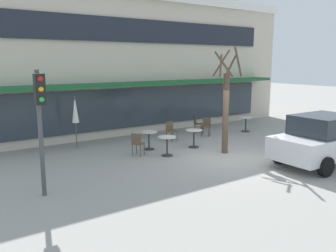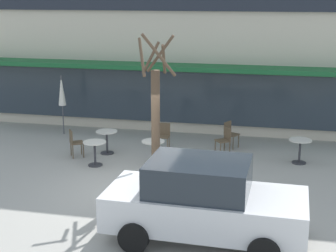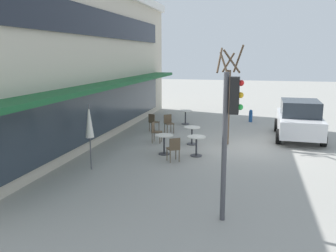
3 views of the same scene
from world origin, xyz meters
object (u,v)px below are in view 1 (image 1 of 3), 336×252
at_px(cafe_table_streetside, 149,137).
at_px(cafe_table_mid_patio, 194,135).
at_px(cafe_table_by_tree, 246,122).
at_px(cafe_chair_3, 197,123).
at_px(cafe_chair_0, 171,129).
at_px(patio_umbrella_green_folded, 75,110).
at_px(street_tree, 226,106).
at_px(parked_sedan, 325,139).
at_px(traffic_light_pole, 40,112).
at_px(fire_hydrant, 325,132).
at_px(cafe_chair_2, 137,143).
at_px(cafe_chair_1, 206,125).
at_px(cafe_table_near_wall, 167,143).

distance_m(cafe_table_streetside, cafe_table_mid_patio, 1.92).
distance_m(cafe_table_by_tree, cafe_chair_3, 2.57).
bearing_deg(cafe_chair_0, patio_umbrella_green_folded, 165.42).
bearing_deg(street_tree, parked_sedan, -59.71).
xyz_separation_m(cafe_table_mid_patio, traffic_light_pole, (-6.80, -2.02, 1.78)).
relative_size(cafe_table_streetside, fire_hydrant, 1.08).
bearing_deg(cafe_chair_0, cafe_chair_2, -151.26).
bearing_deg(cafe_chair_2, traffic_light_pole, -152.01).
bearing_deg(patio_umbrella_green_folded, traffic_light_pole, -119.56).
distance_m(cafe_table_by_tree, traffic_light_pole, 11.75).
relative_size(cafe_chair_0, cafe_chair_3, 1.00).
distance_m(cafe_chair_2, traffic_light_pole, 5.02).
distance_m(cafe_table_streetside, cafe_chair_2, 1.06).
bearing_deg(cafe_table_by_tree, cafe_chair_2, -172.26).
relative_size(cafe_table_mid_patio, fire_hydrant, 1.08).
bearing_deg(cafe_chair_2, cafe_chair_1, 16.01).
relative_size(cafe_table_by_tree, cafe_chair_3, 0.85).
bearing_deg(patio_umbrella_green_folded, cafe_table_streetside, -38.77).
bearing_deg(cafe_table_by_tree, cafe_chair_1, 170.86).
distance_m(cafe_table_streetside, fire_hydrant, 8.27).
distance_m(cafe_table_near_wall, cafe_chair_0, 2.67).
distance_m(cafe_table_streetside, cafe_chair_3, 4.16).
xyz_separation_m(cafe_table_by_tree, cafe_chair_2, (-7.02, -0.95, 0.01)).
bearing_deg(cafe_chair_2, street_tree, -27.32).
bearing_deg(cafe_chair_1, cafe_chair_3, 83.87).
bearing_deg(street_tree, cafe_chair_1, 61.79).
bearing_deg(cafe_table_streetside, cafe_chair_2, -146.58).
relative_size(cafe_table_streetside, cafe_chair_1, 0.85).
bearing_deg(cafe_chair_3, patio_umbrella_green_folded, 176.84).
height_order(cafe_chair_1, cafe_chair_2, same).
height_order(cafe_table_streetside, cafe_table_by_tree, same).
distance_m(patio_umbrella_green_folded, fire_hydrant, 11.29).
xyz_separation_m(cafe_table_near_wall, street_tree, (2.15, -0.94, 1.38)).
distance_m(cafe_table_mid_patio, fire_hydrant, 6.35).
relative_size(cafe_table_by_tree, street_tree, 0.18).
xyz_separation_m(cafe_table_streetside, cafe_table_mid_patio, (1.76, -0.77, 0.00)).
height_order(cafe_table_by_tree, cafe_chair_1, cafe_chair_1).
distance_m(cafe_table_by_tree, fire_hydrant, 3.80).
xyz_separation_m(cafe_chair_2, traffic_light_pole, (-4.15, -2.21, 1.77)).
xyz_separation_m(cafe_chair_0, traffic_light_pole, (-6.75, -3.63, 1.77)).
bearing_deg(cafe_chair_0, traffic_light_pole, -151.72).
relative_size(cafe_table_near_wall, street_tree, 0.18).
bearing_deg(parked_sedan, cafe_chair_1, 92.36).
bearing_deg(cafe_table_streetside, cafe_table_near_wall, -87.63).
relative_size(cafe_chair_1, street_tree, 0.21).
bearing_deg(traffic_light_pole, cafe_table_by_tree, 15.79).
height_order(cafe_table_streetside, street_tree, street_tree).
bearing_deg(cafe_chair_1, street_tree, -118.21).
bearing_deg(traffic_light_pole, fire_hydrant, -1.45).
xyz_separation_m(cafe_table_mid_patio, cafe_chair_3, (2.10, 2.33, 0.01)).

